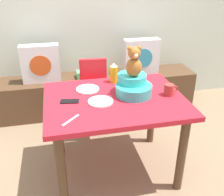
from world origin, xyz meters
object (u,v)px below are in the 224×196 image
Objects in this scene: teddy_bear at (134,62)px; cell_phone at (70,101)px; dinner_plate_far at (101,102)px; dining_table at (115,110)px; ketchup_bottle at (114,73)px; dinner_plate_near at (88,89)px; highchair at (94,86)px; coffee_mug at (169,90)px; pillow_floral_right at (141,57)px; pillow_floral_left at (41,64)px; infant_seat_teal at (133,86)px; book_stack at (85,74)px.

cell_phone is at bearing -176.79° from teddy_bear.
dining_table is at bearing 21.32° from dinner_plate_far.
ketchup_bottle is 0.92× the size of dinner_plate_near.
coffee_mug is (0.51, -0.79, 0.27)m from highchair.
dinner_plate_far is (-0.73, -1.21, 0.07)m from pillow_floral_right.
teddy_bear is (0.78, -1.12, 0.34)m from pillow_floral_left.
cell_phone is (-0.53, -0.03, -0.07)m from infant_seat_teal.
pillow_floral_right reaches higher than highchair.
highchair is 0.83m from cell_phone.
dinner_plate_near is at bearing -104.03° from highchair.
teddy_bear is at bearing 17.16° from dinner_plate_far.
dinner_plate_near is at bearing 155.94° from infant_seat_teal.
dining_table is at bearing -85.62° from highchair.
teddy_bear is 1.25× the size of dinner_plate_far.
book_stack is 1.67× the size of coffee_mug.
pillow_floral_right is at bearing 0.00° from pillow_floral_left.
dinner_plate_far is (-0.02, -1.23, 0.25)m from book_stack.
dining_table reaches higher than book_stack.
pillow_floral_left is 3.06× the size of cell_phone.
teddy_bear is (-0.44, -1.12, 0.34)m from pillow_floral_right.
teddy_bear reaches higher than pillow_floral_left.
cell_phone is (-0.97, -1.15, 0.06)m from pillow_floral_right.
pillow_floral_right is (1.23, 0.00, 0.00)m from pillow_floral_left.
dinner_plate_far is (-0.19, -0.37, -0.08)m from ketchup_bottle.
infant_seat_teal is (0.27, -1.14, 0.31)m from book_stack.
teddy_bear reaches higher than dinner_plate_near.
highchair is (0.05, -0.44, 0.02)m from book_stack.
highchair is at bearing 122.78° from coffee_mug.
dinner_plate_near is at bearing 159.32° from coffee_mug.
dinner_plate_far reaches higher than cell_phone.
book_stack is 1.00× the size of dinner_plate_near.
pillow_floral_right is 1.25m from dinner_plate_near.
ketchup_bottle reaches higher than coffee_mug.
pillow_floral_left is 1.31m from dinner_plate_far.
pillow_floral_right is at bearing 82.45° from coffee_mug.
cell_phone is (0.26, -1.15, 0.06)m from pillow_floral_left.
teddy_bear is at bearing 13.90° from dining_table.
dining_table is 9.39× the size of coffee_mug.
infant_seat_teal is at bearing 14.07° from dining_table.
coffee_mug is at bearing -5.23° from dining_table.
pillow_floral_right is at bearing -30.63° from cell_phone.
dinner_plate_far is 0.24m from cell_phone.
book_stack is at bearing 114.50° from coffee_mug.
pillow_floral_right is 2.38× the size of ketchup_bottle.
dinner_plate_far is at bearing -162.75° from infant_seat_teal.
pillow_floral_left is 2.38× the size of ketchup_bottle.
dining_table is at bearing -84.78° from book_stack.
dinner_plate_far is at bearing -179.26° from coffee_mug.
teddy_bear is (0.22, -0.70, 0.50)m from highchair.
dining_table is 4.51× the size of teddy_bear.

